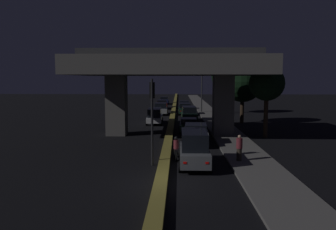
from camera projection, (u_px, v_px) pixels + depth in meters
The scene contains 21 objects.
ground_plane at pixel (161, 184), 16.09m from camera, with size 200.00×200.00×0.00m, color black.
median_divider at pixel (173, 112), 50.85m from camera, with size 0.65×126.00×0.31m, color olive.
sidewalk_right at pixel (213, 117), 43.73m from camera, with size 2.94×126.00×0.15m, color #5B5956.
elevated_overpass at pixel (170, 71), 29.69m from camera, with size 17.16×10.16×7.96m.
traffic_light_left_of_median at pixel (152, 107), 19.33m from camera, with size 0.30×0.49×5.16m.
street_lamp at pixel (199, 79), 50.07m from camera, with size 2.82×0.32×8.81m.
car_grey_lead at pixel (194, 148), 19.38m from camera, with size 1.84×4.29×2.08m.
car_silver_second at pixel (196, 134), 26.07m from camera, with size 2.19×4.59×1.63m.
car_dark_green_third at pixel (189, 125), 31.88m from camera, with size 1.91×4.48×1.39m.
car_dark_green_fourth at pixel (189, 113), 40.51m from camera, with size 2.08×4.37×1.81m.
car_dark_green_fifth at pixel (185, 109), 47.87m from camera, with size 2.01×4.03×1.70m.
car_dark_blue_sixth at pixel (184, 105), 56.55m from camera, with size 2.00×4.41×1.47m.
car_white_lead_oncoming at pixel (155, 116), 38.05m from camera, with size 1.88×4.83×1.81m.
car_silver_second_oncoming at pixel (161, 109), 48.06m from camera, with size 2.12×4.25×1.71m.
car_dark_red_third_oncoming at pixel (162, 104), 57.84m from camera, with size 2.14×4.67×1.54m.
car_dark_blue_fourth_oncoming at pixel (164, 100), 68.67m from camera, with size 1.98×4.12×1.53m.
motorcycle_black_filtering_near at pixel (176, 149), 21.09m from camera, with size 0.33×1.75×1.48m.
pedestrian_on_sidewalk at pixel (239, 148), 20.06m from camera, with size 0.38×0.38×1.60m.
roadside_tree_kerbside_near at pixel (267, 84), 28.60m from camera, with size 3.07×3.07×6.33m.
roadside_tree_kerbside_mid at pixel (243, 82), 38.40m from camera, with size 4.77×4.77×7.25m.
roadside_tree_kerbside_far at pixel (226, 77), 49.48m from camera, with size 4.51×4.51×7.86m.
Camera 1 is at (0.85, -15.61, 5.11)m, focal length 35.00 mm.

